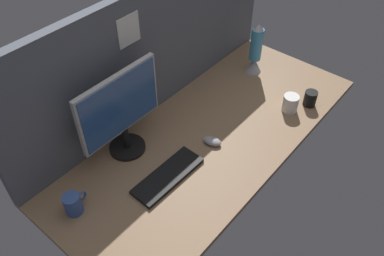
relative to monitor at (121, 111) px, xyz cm
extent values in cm
cube|color=#8C6B4C|center=(34.74, -25.14, -26.35)|extent=(180.00, 80.00, 3.00)
cube|color=#565B66|center=(34.74, 12.36, 10.06)|extent=(180.00, 5.00, 69.82)
cube|color=white|center=(18.67, 9.56, 29.73)|extent=(12.67, 0.40, 14.30)
cylinder|color=black|center=(0.00, -0.64, -23.95)|extent=(18.00, 18.00, 1.80)
cylinder|color=black|center=(0.00, -0.64, -17.55)|extent=(3.20, 3.20, 11.00)
cube|color=#B7B7B7|center=(0.00, 0.36, 3.75)|extent=(45.95, 2.40, 31.61)
cube|color=#264C8C|center=(0.00, -1.04, 3.75)|extent=(43.55, 0.60, 29.21)
cube|color=black|center=(-0.64, -28.62, -23.85)|extent=(37.24, 13.70, 2.00)
ellipsoid|color=#99999E|center=(29.92, -31.09, -23.15)|extent=(8.14, 10.81, 3.40)
cylinder|color=#38569E|center=(-40.41, -10.37, -19.76)|extent=(7.55, 7.55, 10.20)
torus|color=#38569E|center=(-35.84, -10.37, -19.25)|extent=(5.49, 1.00, 5.49)
cylinder|color=black|center=(88.87, -54.20, -20.38)|extent=(6.98, 6.98, 8.95)
cylinder|color=white|center=(77.55, -48.06, -19.93)|extent=(8.47, 8.47, 9.85)
cone|color=#A5A5AD|center=(95.63, -12.22, -20.34)|extent=(9.93, 9.93, 9.03)
cylinder|color=#3F99CC|center=(95.63, -12.22, -5.90)|extent=(7.22, 7.22, 19.86)
cone|color=#A5A5AD|center=(95.63, -12.22, 5.83)|extent=(6.50, 6.50, 3.61)
camera|label=1|loc=(-83.57, -112.80, 121.14)|focal=37.14mm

